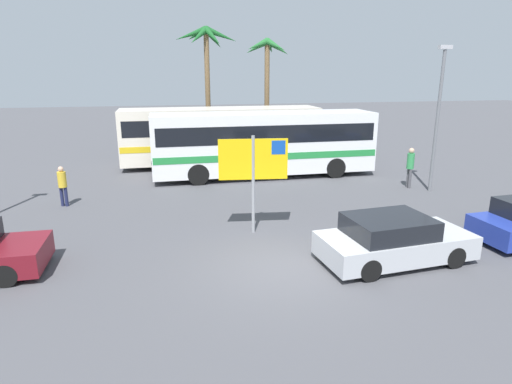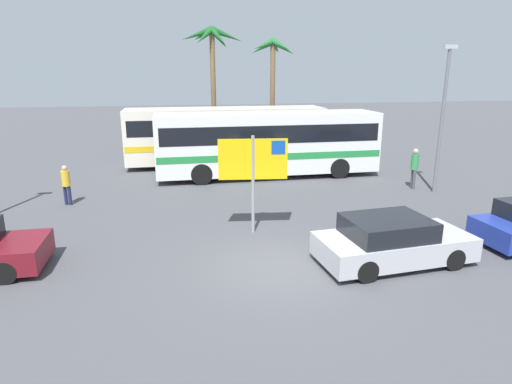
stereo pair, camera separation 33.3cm
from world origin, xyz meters
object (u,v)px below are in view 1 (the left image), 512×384
Objects in this scene: bus_rear_coach at (221,133)px; ferry_sign at (255,163)px; bus_front_coach at (264,141)px; pedestrian_near_sign at (62,183)px; car_silver at (393,240)px; pedestrian_crossing_lot at (410,164)px.

bus_rear_coach is 3.43× the size of ferry_sign.
bus_front_coach is 8.04m from ferry_sign.
pedestrian_near_sign is at bearing -159.38° from bus_front_coach.
car_silver is at bearing -83.99° from bus_front_coach.
ferry_sign is at bearing -105.36° from bus_front_coach.
pedestrian_near_sign is (-8.85, -3.33, -0.85)m from bus_front_coach.
ferry_sign reaches higher than pedestrian_near_sign.
car_silver is at bearing -78.59° from bus_rear_coach.
bus_rear_coach is 2.52× the size of car_silver.
pedestrian_crossing_lot is at bearing 109.22° from pedestrian_near_sign.
bus_rear_coach is at bearing 94.27° from ferry_sign.
bus_rear_coach is 10.31m from pedestrian_crossing_lot.
bus_front_coach is 3.66m from bus_rear_coach.
bus_front_coach is at bearing -62.39° from bus_rear_coach.
pedestrian_crossing_lot is (8.06, 4.07, -1.24)m from ferry_sign.
pedestrian_crossing_lot is at bearing 33.32° from ferry_sign.
bus_rear_coach is (-1.70, 3.24, 0.00)m from bus_front_coach.
bus_front_coach is 10.91m from car_silver.
ferry_sign is at bearing 131.72° from car_silver.
ferry_sign is 9.12m from pedestrian_crossing_lot.
pedestrian_crossing_lot is at bearing -31.63° from bus_front_coach.
car_silver is 12.47m from pedestrian_near_sign.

